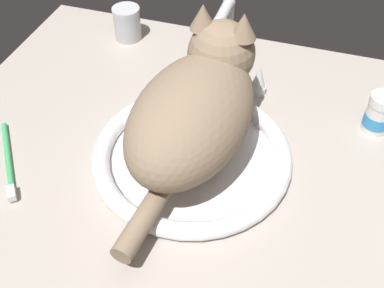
# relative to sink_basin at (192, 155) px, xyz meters

# --- Properties ---
(countertop) EXTENTS (1.06, 0.73, 0.03)m
(countertop) POSITION_rel_sink_basin_xyz_m (0.06, 0.04, -0.03)
(countertop) COLOR #ADA399
(countertop) RESTS_ON ground
(sink_basin) EXTENTS (0.34, 0.34, 0.03)m
(sink_basin) POSITION_rel_sink_basin_xyz_m (0.00, 0.00, 0.00)
(sink_basin) COLOR white
(sink_basin) RESTS_ON countertop
(faucet) EXTENTS (0.17, 0.10, 0.19)m
(faucet) POSITION_rel_sink_basin_xyz_m (0.00, 0.21, 0.06)
(faucet) COLOR silver
(faucet) RESTS_ON countertop
(cat) EXTENTS (0.21, 0.41, 0.20)m
(cat) POSITION_rel_sink_basin_xyz_m (0.00, 0.02, 0.10)
(cat) COLOR #8C755B
(cat) RESTS_ON sink_basin
(pill_bottle) EXTENTS (0.05, 0.05, 0.08)m
(pill_bottle) POSITION_rel_sink_basin_xyz_m (0.29, 0.17, 0.02)
(pill_bottle) COLOR white
(pill_bottle) RESTS_ON countertop
(metal_jar) EXTENTS (0.06, 0.06, 0.07)m
(metal_jar) POSITION_rel_sink_basin_xyz_m (-0.25, 0.32, 0.02)
(metal_jar) COLOR #B2B5BA
(metal_jar) RESTS_ON countertop
(toothbrush) EXTENTS (0.12, 0.15, 0.02)m
(toothbrush) POSITION_rel_sink_basin_xyz_m (-0.29, -0.10, -0.01)
(toothbrush) COLOR #3FB266
(toothbrush) RESTS_ON countertop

